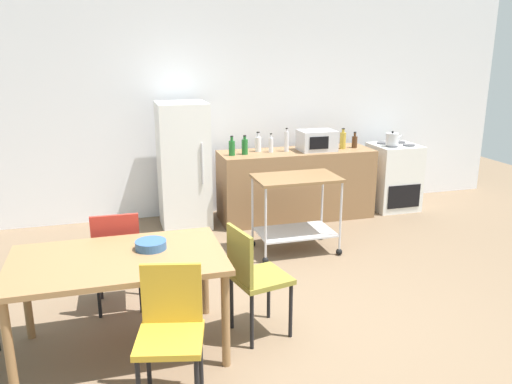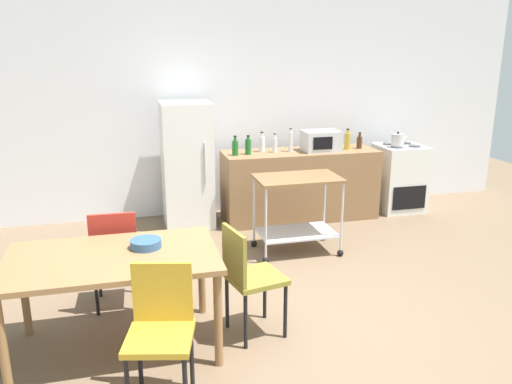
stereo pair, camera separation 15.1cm
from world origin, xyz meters
The scene contains 20 objects.
ground_plane centered at (0.00, 0.00, 0.00)m, with size 12.00×12.00×0.00m, color brown.
back_wall centered at (0.00, 3.20, 1.45)m, with size 8.40×0.12×2.90m, color white.
kitchen_counter centered at (0.90, 2.60, 0.45)m, with size 2.00×0.64×0.90m, color olive.
dining_table centered at (-1.42, 0.01, 0.67)m, with size 1.50×0.90×0.75m.
chair_olive centered at (-0.43, -0.04, 0.52)m, with size 0.48×0.48×0.89m.
chair_mustard centered at (-1.13, -0.65, 0.52)m, with size 0.48×0.48×0.89m.
chair_red centered at (-1.42, 0.67, 0.52)m, with size 0.41×0.41×0.89m.
stove_oven centered at (2.35, 2.62, 0.45)m, with size 0.60×0.61×0.92m.
refrigerator centered at (-0.55, 2.70, 0.78)m, with size 0.60×0.63×1.55m.
kitchen_cart centered at (0.49, 1.49, 0.57)m, with size 0.91×0.57×0.85m.
bottle_vinegar centered at (0.03, 2.54, 1.00)m, with size 0.08×0.08×0.24m.
bottle_wine centered at (0.20, 2.56, 1.00)m, with size 0.08×0.08×0.24m.
bottle_soy_sauce centered at (0.41, 2.69, 1.00)m, with size 0.08×0.08×0.25m.
bottle_olive_oil centered at (0.55, 2.60, 1.00)m, with size 0.06×0.06×0.24m.
bottle_hot_sauce centered at (0.76, 2.60, 1.03)m, with size 0.06×0.06×0.30m.
microwave centered at (1.15, 2.55, 1.03)m, with size 0.46×0.35×0.26m.
bottle_sesame_oil centered at (1.53, 2.56, 1.01)m, with size 0.08×0.08×0.27m.
bottle_sparkling_water centered at (1.71, 2.58, 0.98)m, with size 0.07×0.07×0.21m.
fruit_bowl centered at (-1.17, 0.10, 0.78)m, with size 0.23×0.23×0.06m, color #33598C.
kettle centered at (2.23, 2.52, 1.00)m, with size 0.24×0.17×0.19m.
Camera 1 is at (-1.41, -3.50, 2.18)m, focal length 36.05 mm.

